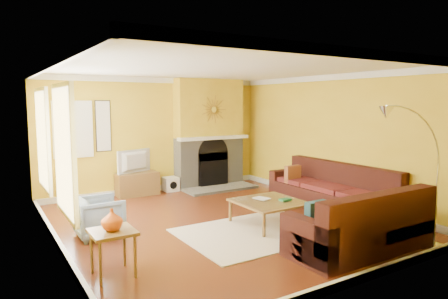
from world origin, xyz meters
TOP-DOWN VIEW (x-y plane):
  - floor at (0.00, 0.00)m, footprint 5.50×6.00m
  - ceiling at (0.00, 0.00)m, footprint 5.50×6.00m
  - wall_back at (0.00, 3.01)m, footprint 5.50×0.02m
  - wall_front at (0.00, -3.01)m, footprint 5.50×0.02m
  - wall_left at (-2.76, 0.00)m, footprint 0.02×6.00m
  - wall_right at (2.76, 0.00)m, footprint 0.02×6.00m
  - baseboard at (0.00, 0.00)m, footprint 5.50×6.00m
  - crown_molding at (0.00, 0.00)m, footprint 5.50×6.00m
  - window_left_near at (-2.72, 1.30)m, footprint 0.06×1.22m
  - window_left_far at (-2.72, -0.60)m, footprint 0.06×1.22m
  - window_back at (-1.90, 2.96)m, footprint 0.82×0.06m
  - wall_art at (-1.25, 2.97)m, footprint 0.34×0.04m
  - fireplace at (1.35, 2.80)m, footprint 1.80×0.40m
  - mantel at (1.35, 2.56)m, footprint 1.92×0.22m
  - hearth at (1.35, 2.25)m, footprint 1.80×0.70m
  - sunburst at (1.35, 2.57)m, footprint 0.70×0.04m
  - rug at (0.15, -0.85)m, footprint 2.40×1.80m
  - sectional_sofa at (1.30, -0.86)m, footprint 2.90×3.68m
  - coffee_table at (0.60, -0.61)m, footprint 1.09×1.09m
  - media_console at (-0.58, 2.75)m, footprint 0.95×0.43m
  - tv at (-0.58, 2.75)m, footprint 0.90×0.42m
  - subwoofer at (0.25, 2.76)m, footprint 0.33×0.33m
  - armchair at (-2.07, 0.32)m, footprint 0.70×0.68m
  - side_table at (-2.31, -1.24)m, footprint 0.52×0.52m
  - vase at (-2.31, -1.24)m, footprint 0.26×0.26m
  - book at (0.44, -0.50)m, footprint 0.26×0.31m
  - arc_lamp at (1.34, -2.80)m, footprint 1.32×0.36m

SIDE VIEW (x-z plane):
  - floor at x=0.00m, z-range -0.02..0.00m
  - rug at x=0.15m, z-range 0.00..0.02m
  - hearth at x=1.35m, z-range 0.00..0.06m
  - baseboard at x=0.00m, z-range 0.00..0.12m
  - subwoofer at x=0.25m, z-range 0.00..0.33m
  - coffee_table at x=0.60m, z-range 0.00..0.43m
  - media_console at x=-0.58m, z-range 0.00..0.52m
  - side_table at x=-2.31m, z-range 0.00..0.57m
  - armchair at x=-2.07m, z-range 0.00..0.63m
  - book at x=0.44m, z-range 0.43..0.46m
  - sectional_sofa at x=1.30m, z-range 0.00..0.90m
  - vase at x=-2.31m, z-range 0.57..0.84m
  - tv at x=-0.58m, z-range 0.52..1.05m
  - arc_lamp at x=1.34m, z-range 0.00..2.07m
  - mantel at x=1.35m, z-range 1.21..1.29m
  - wall_back at x=0.00m, z-range 0.00..2.70m
  - wall_front at x=0.00m, z-range 0.00..2.70m
  - wall_left at x=-2.76m, z-range 0.00..2.70m
  - wall_right at x=2.76m, z-range 0.00..2.70m
  - fireplace at x=1.35m, z-range 0.00..2.70m
  - window_left_near at x=-2.72m, z-range 0.64..2.36m
  - window_left_far at x=-2.72m, z-range 0.64..2.36m
  - window_back at x=-1.90m, z-range 0.94..2.16m
  - wall_art at x=-1.25m, z-range 1.03..2.17m
  - sunburst at x=1.35m, z-range 1.60..2.30m
  - crown_molding at x=0.00m, z-range 2.58..2.70m
  - ceiling at x=0.00m, z-range 2.70..2.72m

